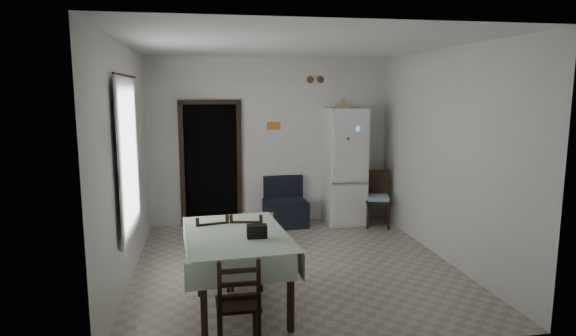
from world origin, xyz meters
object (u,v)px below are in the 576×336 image
Objects in this scene: corner_chair at (378,199)px; dining_table at (237,270)px; navy_seat at (286,202)px; dining_chair_far_left at (210,251)px; dining_chair_near_head at (238,302)px; fridge at (345,166)px; dining_chair_far_right at (248,249)px.

corner_chair is 3.77m from dining_table.
dining_chair_far_left reaches higher than navy_seat.
dining_table is at bearing -94.22° from dining_chair_near_head.
fridge is 3.75m from dining_table.
dining_table is (-1.05, -3.05, -0.01)m from navy_seat.
fridge is 1.21m from navy_seat.
navy_seat is at bearing -130.03° from dining_chair_far_left.
dining_table is 0.56m from dining_chair_far_right.
dining_chair_far_left and dining_chair_far_right have the same top height.
corner_chair is at bearing -16.66° from navy_seat.
dining_chair_far_right is (0.17, 0.53, 0.05)m from dining_table.
corner_chair reaches higher than dining_chair_far_right.
corner_chair is 1.04× the size of dining_chair_far_left.
navy_seat is (-1.05, 0.00, -0.60)m from fridge.
fridge is 2.24× the size of dining_chair_near_head.
corner_chair is at bearing -127.15° from dining_chair_near_head.
dining_table is (-2.10, -3.05, -0.60)m from fridge.
dining_chair_near_head is at bearing -98.10° from dining_table.
fridge reaches higher than corner_chair.
dining_chair_far_left is at bearing -81.79° from dining_chair_near_head.
corner_chair is at bearing -127.54° from dining_chair_far_right.
dining_chair_near_head is (0.23, -1.43, -0.01)m from dining_chair_far_left.
dining_chair_far_left is at bearing -133.69° from fridge.
dining_chair_far_right reaches higher than dining_chair_near_head.
corner_chair is 1.06× the size of dining_chair_near_head.
dining_table is 0.90m from dining_chair_near_head.
dining_chair_far_left is at bearing -122.61° from navy_seat.
dining_table is at bearing 105.87° from dining_chair_far_left.
corner_chair reaches higher than dining_chair_near_head.
dining_chair_near_head is (-0.22, -1.43, -0.01)m from dining_chair_far_right.
navy_seat is 0.93× the size of dining_chair_near_head.
fridge reaches higher than dining_table.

